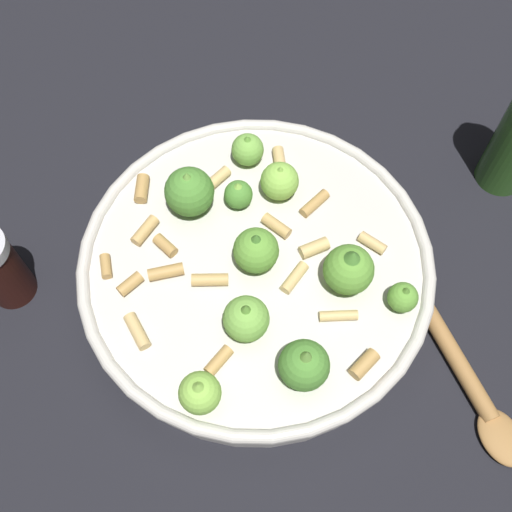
% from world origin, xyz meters
% --- Properties ---
extents(ground_plane, '(2.40, 2.40, 0.00)m').
position_xyz_m(ground_plane, '(0.00, 0.00, 0.00)').
color(ground_plane, black).
extents(cooking_pan, '(0.33, 0.33, 0.10)m').
position_xyz_m(cooking_pan, '(-0.00, 0.00, 0.03)').
color(cooking_pan, beige).
rests_on(cooking_pan, ground).
extents(wooden_spoon, '(0.18, 0.15, 0.02)m').
position_xyz_m(wooden_spoon, '(-0.21, -0.01, 0.01)').
color(wooden_spoon, '#9E703D').
rests_on(wooden_spoon, ground).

